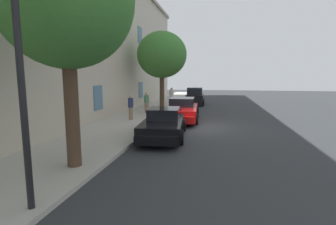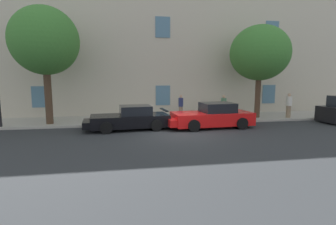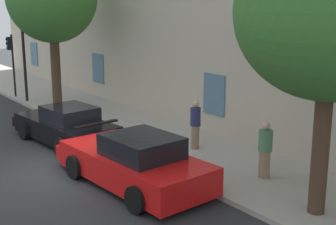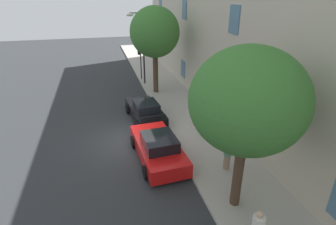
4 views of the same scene
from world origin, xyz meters
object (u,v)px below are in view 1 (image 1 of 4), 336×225
at_px(pedestrian_admiring, 172,97).
at_px(pedestrian_bystander, 146,102).
at_px(hatchback_parked, 195,97).
at_px(pedestrian_strolling, 131,107).
at_px(tree_near_kerb, 162,55).
at_px(tree_midblock, 66,0).
at_px(sportscar_red_lead, 163,125).
at_px(sportscar_yellow_flank, 182,111).

height_order(pedestrian_admiring, pedestrian_bystander, pedestrian_admiring).
distance_m(hatchback_parked, pedestrian_strolling, 11.07).
bearing_deg(tree_near_kerb, pedestrian_strolling, 170.78).
distance_m(hatchback_parked, pedestrian_bystander, 8.05).
distance_m(tree_midblock, pedestrian_admiring, 16.52).
xyz_separation_m(sportscar_red_lead, sportscar_yellow_flank, (4.82, -0.21, 0.04)).
distance_m(sportscar_red_lead, tree_midblock, 6.74).
relative_size(hatchback_parked, pedestrian_bystander, 2.37).
bearing_deg(pedestrian_strolling, pedestrian_admiring, -9.74).
relative_size(tree_midblock, pedestrian_strolling, 4.31).
bearing_deg(tree_near_kerb, pedestrian_bystander, 162.14).
distance_m(sportscar_red_lead, pedestrian_strolling, 4.80).
bearing_deg(pedestrian_bystander, pedestrian_admiring, -14.53).
bearing_deg(pedestrian_strolling, sportscar_yellow_flank, -71.68).
relative_size(hatchback_parked, tree_midblock, 0.54).
bearing_deg(tree_midblock, sportscar_yellow_flank, -12.00).
xyz_separation_m(hatchback_parked, tree_midblock, (-19.08, 2.05, 4.28)).
relative_size(sportscar_yellow_flank, pedestrian_admiring, 3.04).
distance_m(sportscar_yellow_flank, tree_near_kerb, 6.31).
relative_size(sportscar_red_lead, hatchback_parked, 1.32).
bearing_deg(sportscar_red_lead, pedestrian_admiring, 8.24).
bearing_deg(tree_midblock, hatchback_parked, -6.14).
bearing_deg(tree_near_kerb, tree_midblock, -178.95).
xyz_separation_m(sportscar_red_lead, tree_near_kerb, (9.15, 2.06, 4.04)).
xyz_separation_m(pedestrian_admiring, pedestrian_strolling, (-7.54, 1.30, -0.04)).
bearing_deg(sportscar_red_lead, tree_midblock, 158.90).
height_order(tree_near_kerb, tree_midblock, tree_midblock).
bearing_deg(tree_midblock, pedestrian_admiring, -0.61).
xyz_separation_m(tree_near_kerb, pedestrian_strolling, (-5.37, 0.87, -3.66)).
relative_size(tree_midblock, pedestrian_admiring, 4.05).
relative_size(sportscar_yellow_flank, tree_midblock, 0.75).
height_order(sportscar_yellow_flank, pedestrian_admiring, pedestrian_admiring).
bearing_deg(tree_midblock, pedestrian_strolling, 7.56).
xyz_separation_m(sportscar_yellow_flank, tree_midblock, (-9.52, 2.02, 4.44)).
xyz_separation_m(tree_midblock, pedestrian_strolling, (8.47, 1.12, -4.11)).
bearing_deg(sportscar_yellow_flank, hatchback_parked, -0.17).
relative_size(sportscar_red_lead, pedestrian_bystander, 3.12).
bearing_deg(pedestrian_admiring, tree_near_kerb, 168.98).
relative_size(tree_near_kerb, pedestrian_admiring, 3.73).
distance_m(sportscar_red_lead, sportscar_yellow_flank, 4.83).
height_order(sportscar_red_lead, tree_near_kerb, tree_near_kerb).
height_order(pedestrian_admiring, pedestrian_strolling, pedestrian_admiring).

